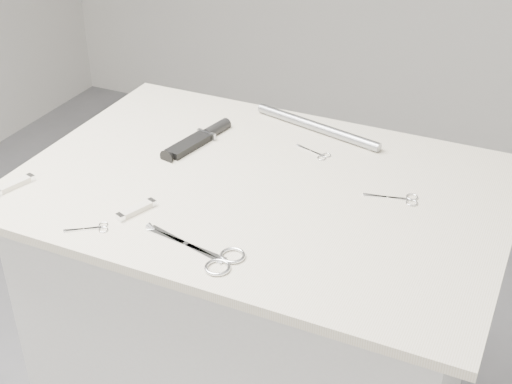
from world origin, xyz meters
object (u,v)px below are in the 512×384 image
at_px(plinth, 260,351).
at_px(sheathed_knife, 202,138).
at_px(embroidery_scissors_a, 401,199).
at_px(tiny_scissors, 93,228).
at_px(pocket_knife_a, 14,185).
at_px(embroidery_scissors_b, 317,154).
at_px(large_shears, 211,255).
at_px(pocket_knife_b, 136,210).
at_px(metal_rail, 317,127).

xyz_separation_m(plinth, sheathed_knife, (-0.20, 0.12, 0.48)).
xyz_separation_m(plinth, embroidery_scissors_a, (0.28, 0.06, 0.47)).
xyz_separation_m(tiny_scissors, pocket_knife_a, (-0.24, 0.06, 0.00)).
xyz_separation_m(embroidery_scissors_b, sheathed_knife, (-0.26, -0.05, 0.01)).
xyz_separation_m(sheathed_knife, pocket_knife_a, (-0.25, -0.34, -0.00)).
xyz_separation_m(large_shears, embroidery_scissors_a, (0.25, 0.32, -0.00)).
bearing_deg(sheathed_knife, large_shears, -137.97).
xyz_separation_m(embroidery_scissors_b, tiny_scissors, (-0.28, -0.45, -0.00)).
height_order(embroidery_scissors_b, pocket_knife_a, pocket_knife_a).
relative_size(embroidery_scissors_a, pocket_knife_b, 1.25).
distance_m(tiny_scissors, sheathed_knife, 0.40).
bearing_deg(embroidery_scissors_a, large_shears, -140.74).
xyz_separation_m(plinth, metal_rail, (0.02, 0.27, 0.48)).
distance_m(pocket_knife_a, pocket_knife_b, 0.28).
bearing_deg(pocket_knife_a, large_shears, -78.83).
relative_size(tiny_scissors, pocket_knife_a, 0.84).
relative_size(sheathed_knife, pocket_knife_a, 2.20).
distance_m(embroidery_scissors_a, sheathed_knife, 0.48).
xyz_separation_m(pocket_knife_a, metal_rail, (0.47, 0.50, 0.01)).
relative_size(plinth, sheathed_knife, 4.51).
bearing_deg(plinth, sheathed_knife, 149.58).
height_order(large_shears, sheathed_knife, sheathed_knife).
xyz_separation_m(embroidery_scissors_b, pocket_knife_b, (-0.23, -0.37, 0.00)).
xyz_separation_m(embroidery_scissors_b, metal_rail, (-0.04, 0.11, 0.01)).
bearing_deg(pocket_knife_a, plinth, -47.73).
bearing_deg(large_shears, sheathed_knife, 132.04).
xyz_separation_m(embroidery_scissors_a, pocket_knife_a, (-0.73, -0.28, 0.00)).
bearing_deg(embroidery_scissors_a, metal_rail, 127.83).
bearing_deg(large_shears, pocket_knife_a, -173.37).
bearing_deg(sheathed_knife, pocket_knife_a, 155.24).
distance_m(large_shears, pocket_knife_b, 0.21).
relative_size(pocket_knife_a, pocket_knife_b, 1.05).
bearing_deg(embroidery_scissors_a, pocket_knife_b, -162.83).
bearing_deg(pocket_knife_b, large_shears, -87.92).
height_order(large_shears, tiny_scissors, large_shears).
xyz_separation_m(plinth, pocket_knife_a, (-0.45, -0.22, 0.48)).
relative_size(large_shears, metal_rail, 0.61).
bearing_deg(plinth, embroidery_scissors_a, 12.57).
bearing_deg(embroidery_scissors_b, tiny_scissors, -102.95).
xyz_separation_m(plinth, embroidery_scissors_b, (0.06, 0.17, 0.47)).
distance_m(large_shears, metal_rail, 0.54).
bearing_deg(plinth, embroidery_scissors_b, 70.15).
bearing_deg(plinth, pocket_knife_b, -131.42).
bearing_deg(pocket_knife_a, embroidery_scissors_b, -36.61).
relative_size(embroidery_scissors_b, pocket_knife_a, 0.96).
distance_m(large_shears, embroidery_scissors_a, 0.41).
bearing_deg(plinth, large_shears, -84.97).
distance_m(sheathed_knife, pocket_knife_b, 0.32).
bearing_deg(plinth, tiny_scissors, -127.70).
relative_size(large_shears, tiny_scissors, 2.70).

